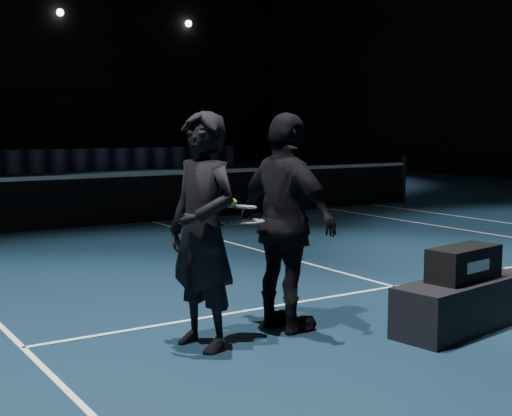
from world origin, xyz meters
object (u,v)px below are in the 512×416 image
at_px(player_bench, 462,304).
at_px(racket_upper, 241,207).
at_px(racket_bag, 464,263).
at_px(player_a, 203,231).
at_px(player_b, 286,223).
at_px(tennis_balls, 229,201).
at_px(racket_lower, 249,222).

distance_m(player_bench, racket_upper, 2.18).
bearing_deg(racket_bag, player_a, 151.54).
bearing_deg(player_b, tennis_balls, 83.28).
height_order(player_a, racket_upper, player_a).
relative_size(player_a, racket_lower, 2.82).
height_order(player_b, racket_upper, player_b).
height_order(racket_lower, racket_upper, racket_upper).
relative_size(racket_upper, tennis_balls, 5.67).
bearing_deg(player_b, racket_lower, 83.76).
bearing_deg(tennis_balls, player_a, -176.24).
bearing_deg(player_b, racket_bag, -130.40).
distance_m(player_bench, player_b, 1.74).
bearing_deg(player_b, player_bench, -130.40).
xyz_separation_m(racket_bag, racket_upper, (-1.79, 0.84, 0.54)).
xyz_separation_m(player_b, tennis_balls, (-0.59, -0.02, 0.23)).
distance_m(racket_bag, racket_lower, 1.96).
bearing_deg(racket_upper, tennis_balls, -170.43).
relative_size(player_a, racket_upper, 2.82).
height_order(racket_bag, tennis_balls, tennis_balls).
bearing_deg(player_a, racket_bag, 57.03).
relative_size(player_bench, tennis_balls, 12.40).
xyz_separation_m(player_a, racket_upper, (0.40, 0.06, 0.17)).
height_order(racket_bag, racket_upper, racket_upper).
xyz_separation_m(racket_lower, racket_upper, (-0.05, 0.04, 0.13)).
bearing_deg(player_a, player_bench, 57.03).
relative_size(racket_bag, player_b, 0.39).
relative_size(player_b, racket_lower, 2.82).
height_order(racket_bag, racket_lower, racket_lower).
xyz_separation_m(racket_upper, tennis_balls, (-0.14, -0.04, 0.06)).
distance_m(racket_lower, tennis_balls, 0.27).
xyz_separation_m(player_bench, racket_lower, (-1.74, 0.80, 0.78)).
bearing_deg(racket_bag, player_bench, 0.00).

